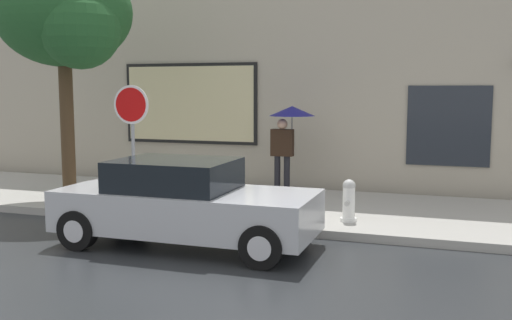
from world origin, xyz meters
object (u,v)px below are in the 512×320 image
Objects in this scene: pedestrian_with_umbrella at (289,124)px; parked_car at (184,204)px; fire_hydrant at (349,201)px; stop_sign at (132,122)px; street_tree at (66,17)px.

parked_car is at bearing -97.06° from pedestrian_with_umbrella.
parked_car is 5.43× the size of fire_hydrant.
fire_hydrant is at bearing 3.85° from stop_sign.
street_tree is at bearing 178.92° from fire_hydrant.
fire_hydrant is 0.38× the size of pedestrian_with_umbrella.
stop_sign is at bearing -13.00° from street_tree.
parked_car is 3.04m from fire_hydrant.
fire_hydrant is at bearing 40.19° from parked_car.
pedestrian_with_umbrella is at bearing 82.94° from parked_car.
street_tree is (-3.64, 2.07, 3.31)m from parked_car.
street_tree is 2.07× the size of stop_sign.
fire_hydrant is (2.32, 1.96, -0.16)m from parked_car.
parked_car reaches higher than fire_hydrant.
parked_car is at bearing -139.81° from fire_hydrant.
pedestrian_with_umbrella is (0.53, 4.30, 1.05)m from parked_car.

